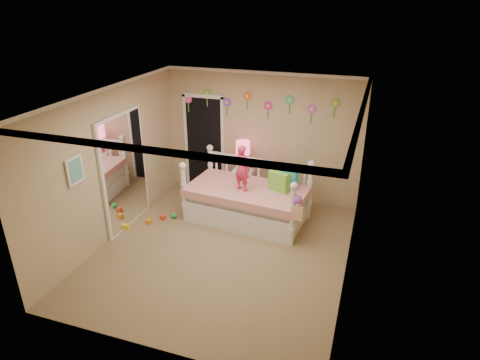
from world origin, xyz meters
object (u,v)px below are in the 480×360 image
(daybed, at_px, (247,191))
(nightstand, at_px, (243,186))
(table_lamp, at_px, (243,151))
(child, at_px, (242,168))

(daybed, xyz_separation_m, nightstand, (-0.32, 0.72, -0.26))
(nightstand, height_order, table_lamp, table_lamp)
(daybed, distance_m, nightstand, 0.83)
(nightstand, xyz_separation_m, table_lamp, (0.00, 0.00, 0.75))
(daybed, bearing_deg, child, -110.89)
(table_lamp, bearing_deg, daybed, -66.13)
(daybed, relative_size, table_lamp, 3.58)
(child, relative_size, table_lamp, 1.39)
(daybed, relative_size, nightstand, 3.26)
(daybed, bearing_deg, nightstand, 119.64)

